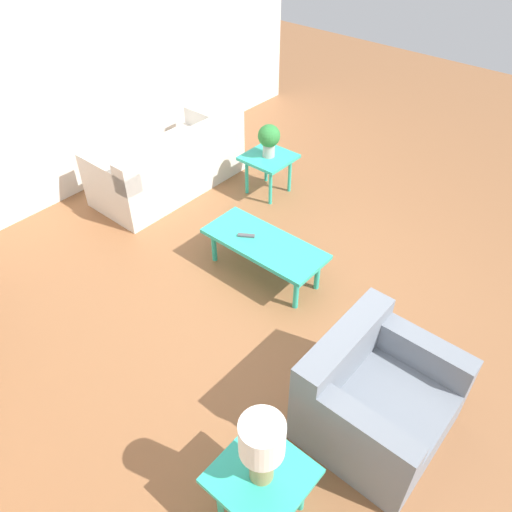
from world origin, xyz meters
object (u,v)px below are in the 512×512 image
potted_plant (269,138)px  table_lamp (262,445)px  side_table_lamp (261,480)px  side_table_plant (269,162)px  coffee_table (264,246)px  sofa (170,165)px  armchair (374,398)px

potted_plant → table_lamp: 3.70m
side_table_lamp → potted_plant: bearing=-51.3°
table_lamp → potted_plant: bearing=-51.3°
side_table_plant → side_table_lamp: bearing=128.7°
side_table_plant → table_lamp: 3.72m
side_table_lamp → table_lamp: (0.00, 0.00, 0.40)m
coffee_table → potted_plant: (0.89, -1.15, 0.36)m
coffee_table → table_lamp: bearing=129.3°
sofa → side_table_plant: 1.16m
table_lamp → sofa: bearing=-34.2°
potted_plant → coffee_table: bearing=127.8°
armchair → potted_plant: bearing=52.8°
sofa → armchair: armchair is taller
sofa → potted_plant: (-0.94, -0.68, 0.40)m
coffee_table → side_table_plant: size_ratio=2.24×
side_table_plant → potted_plant: (0.00, 0.00, 0.30)m
potted_plant → table_lamp: (-2.31, 2.88, 0.10)m
side_table_lamp → potted_plant: 3.71m
coffee_table → table_lamp: table_lamp is taller
sofa → table_lamp: 3.96m
sofa → side_table_plant: (-0.94, -0.68, 0.10)m
coffee_table → table_lamp: (-1.42, 1.73, 0.46)m
side_table_lamp → potted_plant: (2.31, -2.88, 0.30)m
coffee_table → potted_plant: size_ratio=3.15×
table_lamp → coffee_table: bearing=-50.7°
side_table_plant → side_table_lamp: size_ratio=1.00×
coffee_table → table_lamp: size_ratio=2.31×
potted_plant → sofa: bearing=35.8°
armchair → side_table_plant: (2.51, -1.91, 0.10)m
sofa → armchair: size_ratio=1.89×
coffee_table → side_table_lamp: size_ratio=2.24×
coffee_table → table_lamp: 2.29m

